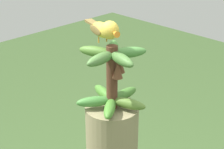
% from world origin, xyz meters
% --- Properties ---
extents(banana_bunch, '(0.26, 0.25, 0.24)m').
position_xyz_m(banana_bunch, '(0.00, 0.00, 1.32)').
color(banana_bunch, '#4C2D1E').
rests_on(banana_bunch, banana_tree).
extents(perched_bird, '(0.22, 0.09, 0.09)m').
position_xyz_m(perched_bird, '(-0.03, -0.00, 1.48)').
color(perched_bird, '#C68933').
rests_on(perched_bird, banana_bunch).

